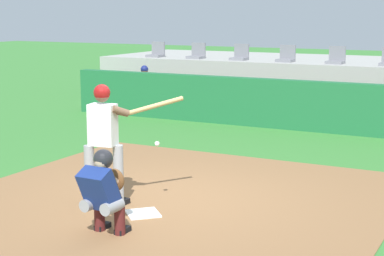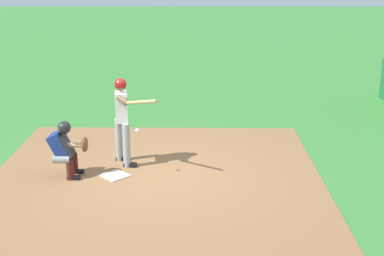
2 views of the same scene
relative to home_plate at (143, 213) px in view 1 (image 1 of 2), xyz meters
The scene contains 14 objects.
ground_plane 0.80m from the home_plate, 90.00° to the left, with size 80.00×80.00×0.00m, color #387A33.
dirt_infield 0.80m from the home_plate, 90.00° to the left, with size 6.40×6.40×0.01m, color olive.
home_plate is the anchor object (origin of this frame).
batter_at_plate 1.22m from the home_plate, behind, with size 1.17×0.98×1.80m.
catcher_crouched 1.08m from the home_plate, 90.09° to the right, with size 0.49×1.74×1.13m.
dugout_wall 7.32m from the home_plate, 90.00° to the left, with size 13.00×0.30×1.20m, color #1E6638.
dugout_bench 8.30m from the home_plate, 90.00° to the left, with size 11.80×0.44×0.45m, color olive.
dugout_player_0 9.61m from the home_plate, 121.83° to the left, with size 0.49×0.70×1.30m.
stands_platform 11.72m from the home_plate, 90.00° to the left, with size 15.00×4.40×1.40m, color #9E9E99.
stadium_seat_0 11.80m from the home_plate, 119.58° to the left, with size 0.46×0.46×0.48m.
stadium_seat_1 11.17m from the home_plate, 113.06° to the left, with size 0.46×0.46×0.48m.
stadium_seat_2 10.69m from the home_plate, 105.84° to the left, with size 0.46×0.46×0.48m.
stadium_seat_3 10.39m from the home_plate, 98.08° to the left, with size 0.46×0.46×0.48m.
stadium_seat_4 10.29m from the home_plate, 90.00° to the left, with size 0.46×0.46×0.48m.
Camera 1 is at (4.52, -8.01, 2.81)m, focal length 58.97 mm.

